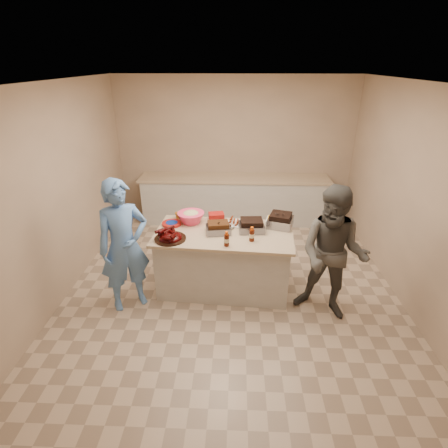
{
  "coord_description": "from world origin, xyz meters",
  "views": [
    {
      "loc": [
        0.05,
        -4.18,
        2.92
      ],
      "look_at": [
        -0.11,
        -0.02,
        0.96
      ],
      "focal_mm": 28.0,
      "sensor_mm": 36.0,
      "label": 1
    }
  ],
  "objects_px": {
    "roasting_pan": "(280,226)",
    "mustard_bottle": "(216,229)",
    "island": "(224,286)",
    "guest_blue": "(132,303)",
    "rib_platter": "(170,239)",
    "coleslaw_bowl": "(191,223)",
    "bbq_bottle_b": "(252,241)",
    "bbq_bottle_a": "(227,246)",
    "plastic_cup": "(178,218)",
    "guest_gray": "(324,312)"
  },
  "relations": [
    {
      "from": "mustard_bottle",
      "to": "roasting_pan",
      "type": "bearing_deg",
      "value": 7.82
    },
    {
      "from": "island",
      "to": "roasting_pan",
      "type": "distance_m",
      "value": 1.17
    },
    {
      "from": "island",
      "to": "guest_gray",
      "type": "distance_m",
      "value": 1.4
    },
    {
      "from": "rib_platter",
      "to": "guest_gray",
      "type": "bearing_deg",
      "value": -8.24
    },
    {
      "from": "island",
      "to": "roasting_pan",
      "type": "xyz_separation_m",
      "value": [
        0.76,
        0.22,
        0.86
      ]
    },
    {
      "from": "guest_gray",
      "to": "coleslaw_bowl",
      "type": "bearing_deg",
      "value": -178.88
    },
    {
      "from": "island",
      "to": "bbq_bottle_a",
      "type": "bearing_deg",
      "value": -78.26
    },
    {
      "from": "mustard_bottle",
      "to": "bbq_bottle_a",
      "type": "bearing_deg",
      "value": -71.09
    },
    {
      "from": "coleslaw_bowl",
      "to": "guest_blue",
      "type": "relative_size",
      "value": 0.22
    },
    {
      "from": "guest_gray",
      "to": "roasting_pan",
      "type": "bearing_deg",
      "value": 152.31
    },
    {
      "from": "mustard_bottle",
      "to": "guest_blue",
      "type": "xyz_separation_m",
      "value": [
        -1.1,
        -0.52,
        -0.86
      ]
    },
    {
      "from": "rib_platter",
      "to": "bbq_bottle_b",
      "type": "xyz_separation_m",
      "value": [
        1.03,
        -0.0,
        0.0
      ]
    },
    {
      "from": "guest_gray",
      "to": "bbq_bottle_b",
      "type": "bearing_deg",
      "value": -171.35
    },
    {
      "from": "roasting_pan",
      "to": "mustard_bottle",
      "type": "distance_m",
      "value": 0.88
    },
    {
      "from": "rib_platter",
      "to": "mustard_bottle",
      "type": "distance_m",
      "value": 0.65
    },
    {
      "from": "roasting_pan",
      "to": "mustard_bottle",
      "type": "xyz_separation_m",
      "value": [
        -0.87,
        -0.12,
        0.0
      ]
    },
    {
      "from": "roasting_pan",
      "to": "guest_gray",
      "type": "bearing_deg",
      "value": -35.72
    },
    {
      "from": "island",
      "to": "guest_gray",
      "type": "relative_size",
      "value": 1.08
    },
    {
      "from": "roasting_pan",
      "to": "bbq_bottle_b",
      "type": "relative_size",
      "value": 1.65
    },
    {
      "from": "rib_platter",
      "to": "bbq_bottle_b",
      "type": "relative_size",
      "value": 2.09
    },
    {
      "from": "island",
      "to": "coleslaw_bowl",
      "type": "distance_m",
      "value": 1.02
    },
    {
      "from": "coleslaw_bowl",
      "to": "guest_gray",
      "type": "bearing_deg",
      "value": -24.21
    },
    {
      "from": "bbq_bottle_a",
      "to": "plastic_cup",
      "type": "bearing_deg",
      "value": 132.33
    },
    {
      "from": "coleslaw_bowl",
      "to": "plastic_cup",
      "type": "height_order",
      "value": "coleslaw_bowl"
    },
    {
      "from": "roasting_pan",
      "to": "island",
      "type": "bearing_deg",
      "value": -146.67
    },
    {
      "from": "coleslaw_bowl",
      "to": "bbq_bottle_b",
      "type": "bearing_deg",
      "value": -31.86
    },
    {
      "from": "plastic_cup",
      "to": "guest_blue",
      "type": "distance_m",
      "value": 1.32
    },
    {
      "from": "roasting_pan",
      "to": "bbq_bottle_b",
      "type": "distance_m",
      "value": 0.6
    },
    {
      "from": "roasting_pan",
      "to": "plastic_cup",
      "type": "height_order",
      "value": "roasting_pan"
    },
    {
      "from": "rib_platter",
      "to": "coleslaw_bowl",
      "type": "height_order",
      "value": "coleslaw_bowl"
    },
    {
      "from": "mustard_bottle",
      "to": "plastic_cup",
      "type": "bearing_deg",
      "value": 149.54
    },
    {
      "from": "mustard_bottle",
      "to": "bbq_bottle_b",
      "type": "bearing_deg",
      "value": -34.38
    },
    {
      "from": "island",
      "to": "mustard_bottle",
      "type": "relative_size",
      "value": 14.39
    },
    {
      "from": "island",
      "to": "bbq_bottle_b",
      "type": "distance_m",
      "value": 0.95
    },
    {
      "from": "bbq_bottle_a",
      "to": "guest_gray",
      "type": "bearing_deg",
      "value": -6.59
    },
    {
      "from": "bbq_bottle_b",
      "to": "mustard_bottle",
      "type": "bearing_deg",
      "value": 145.62
    },
    {
      "from": "bbq_bottle_a",
      "to": "coleslaw_bowl",
      "type": "bearing_deg",
      "value": 128.35
    },
    {
      "from": "bbq_bottle_a",
      "to": "rib_platter",
      "type": "bearing_deg",
      "value": 168.91
    },
    {
      "from": "bbq_bottle_b",
      "to": "bbq_bottle_a",
      "type": "bearing_deg",
      "value": -155.97
    },
    {
      "from": "coleslaw_bowl",
      "to": "mustard_bottle",
      "type": "relative_size",
      "value": 2.97
    },
    {
      "from": "coleslaw_bowl",
      "to": "bbq_bottle_a",
      "type": "xyz_separation_m",
      "value": [
        0.52,
        -0.65,
        0.0
      ]
    },
    {
      "from": "island",
      "to": "bbq_bottle_a",
      "type": "height_order",
      "value": "bbq_bottle_a"
    },
    {
      "from": "rib_platter",
      "to": "plastic_cup",
      "type": "distance_m",
      "value": 0.65
    },
    {
      "from": "island",
      "to": "mustard_bottle",
      "type": "distance_m",
      "value": 0.87
    },
    {
      "from": "bbq_bottle_b",
      "to": "guest_blue",
      "type": "distance_m",
      "value": 1.79
    },
    {
      "from": "roasting_pan",
      "to": "guest_blue",
      "type": "relative_size",
      "value": 0.19
    },
    {
      "from": "bbq_bottle_a",
      "to": "mustard_bottle",
      "type": "distance_m",
      "value": 0.48
    },
    {
      "from": "coleslaw_bowl",
      "to": "bbq_bottle_a",
      "type": "bearing_deg",
      "value": -51.65
    },
    {
      "from": "island",
      "to": "guest_blue",
      "type": "distance_m",
      "value": 1.28
    },
    {
      "from": "coleslaw_bowl",
      "to": "mustard_bottle",
      "type": "bearing_deg",
      "value": -28.35
    }
  ]
}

